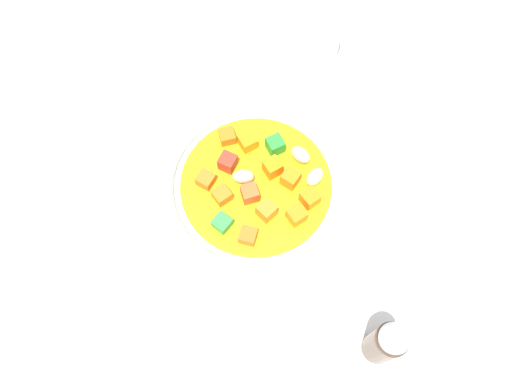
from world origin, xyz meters
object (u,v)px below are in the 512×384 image
soup_bowl_main (256,191)px  spoon (183,347)px  side_bowl_small (292,36)px  pepper_shaker (387,343)px

soup_bowl_main → spoon: size_ratio=1.22×
spoon → side_bowl_small: 40.17cm
soup_bowl_main → side_bowl_small: 22.48cm
pepper_shaker → side_bowl_small: bearing=61.7°
soup_bowl_main → spoon: (-16.20, -7.68, -2.63)cm
spoon → pepper_shaker: 20.31cm
soup_bowl_main → pepper_shaker: size_ratio=2.30×
side_bowl_small → soup_bowl_main: bearing=-141.7°
spoon → soup_bowl_main: bearing=57.8°
soup_bowl_main → pepper_shaker: bearing=-92.6°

